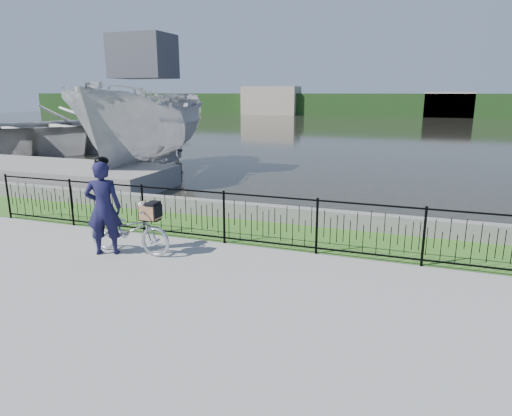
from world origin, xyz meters
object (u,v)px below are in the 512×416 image
at_px(dock, 36,173).
at_px(boat_far, 55,129).
at_px(bicycle_rig, 129,229).
at_px(boat_near, 147,126).
at_px(cyclist, 103,207).

height_order(dock, boat_far, boat_far).
relative_size(bicycle_rig, boat_near, 0.20).
bearing_deg(dock, cyclist, -36.97).
bearing_deg(cyclist, boat_near, 117.25).
height_order(cyclist, boat_near, boat_near).
bearing_deg(bicycle_rig, dock, 145.65).
bearing_deg(boat_far, dock, -51.82).
bearing_deg(boat_far, boat_near, -26.69).
bearing_deg(cyclist, dock, 143.03).
height_order(cyclist, boat_far, boat_far).
xyz_separation_m(dock, bicycle_rig, (7.46, -5.10, 0.14)).
distance_m(cyclist, boat_near, 9.44).
bearing_deg(dock, boat_near, 48.29).
distance_m(dock, boat_far, 9.37).
xyz_separation_m(cyclist, boat_far, (-12.80, 12.63, 0.27)).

